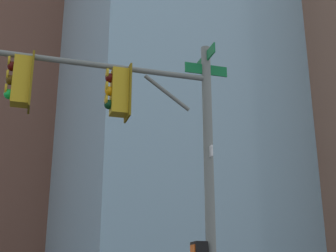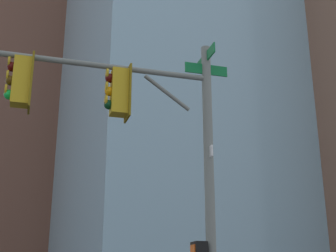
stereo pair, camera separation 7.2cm
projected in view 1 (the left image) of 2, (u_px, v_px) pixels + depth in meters
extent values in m
cylinder|color=slate|center=(210.00, 209.00, 9.94)|extent=(0.21, 0.21, 7.37)
cylinder|color=slate|center=(92.00, 64.00, 10.16)|extent=(5.07, 1.01, 0.12)
cylinder|color=slate|center=(167.00, 93.00, 10.46)|extent=(1.04, 0.26, 0.75)
cube|color=#0F6B33|center=(206.00, 58.00, 11.03)|extent=(0.21, 1.06, 0.24)
cube|color=#0F6B33|center=(206.00, 70.00, 10.93)|extent=(1.00, 0.20, 0.24)
cube|color=white|center=(208.00, 153.00, 10.31)|extent=(0.11, 0.45, 0.24)
cube|color=gold|center=(119.00, 92.00, 10.14)|extent=(0.39, 0.39, 1.00)
cube|color=#775E0F|center=(128.00, 93.00, 10.19)|extent=(0.13, 0.54, 1.16)
sphere|color=#470A07|center=(110.00, 78.00, 10.18)|extent=(0.20, 0.20, 0.20)
cylinder|color=gold|center=(107.00, 74.00, 10.19)|extent=(0.08, 0.23, 0.23)
sphere|color=#F29E0C|center=(109.00, 91.00, 10.09)|extent=(0.20, 0.20, 0.20)
cylinder|color=gold|center=(106.00, 87.00, 10.10)|extent=(0.08, 0.23, 0.23)
sphere|color=#0A3819|center=(109.00, 105.00, 9.99)|extent=(0.20, 0.20, 0.20)
cylinder|color=gold|center=(106.00, 100.00, 10.00)|extent=(0.08, 0.23, 0.23)
cube|color=gold|center=(21.00, 81.00, 9.60)|extent=(0.39, 0.39, 1.00)
cube|color=#775E0F|center=(31.00, 82.00, 9.65)|extent=(0.13, 0.54, 1.16)
sphere|color=#470A07|center=(12.00, 66.00, 9.64)|extent=(0.20, 0.20, 0.20)
cylinder|color=gold|center=(9.00, 62.00, 9.65)|extent=(0.08, 0.23, 0.23)
sphere|color=#4C330A|center=(10.00, 80.00, 9.55)|extent=(0.20, 0.20, 0.20)
cylinder|color=gold|center=(7.00, 75.00, 9.56)|extent=(0.08, 0.23, 0.23)
sphere|color=green|center=(9.00, 94.00, 9.45)|extent=(0.20, 0.20, 0.20)
cylinder|color=gold|center=(6.00, 90.00, 9.46)|extent=(0.08, 0.23, 0.23)
cube|color=black|center=(199.00, 252.00, 9.59)|extent=(0.31, 0.40, 0.40)
cube|color=#EA5914|center=(193.00, 252.00, 9.56)|extent=(0.06, 0.25, 0.28)
cube|color=brown|center=(39.00, 104.00, 56.03)|extent=(25.31, 19.00, 44.59)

